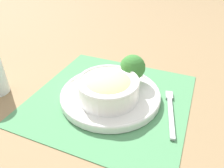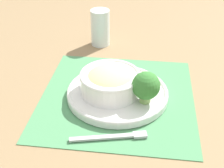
{
  "view_description": "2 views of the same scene",
  "coord_description": "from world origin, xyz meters",
  "px_view_note": "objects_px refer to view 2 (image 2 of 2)",
  "views": [
    {
      "loc": [
        0.14,
        -0.47,
        0.38
      ],
      "look_at": [
        0.0,
        0.01,
        0.04
      ],
      "focal_mm": 35.0,
      "sensor_mm": 36.0,
      "label": 1
    },
    {
      "loc": [
        0.71,
        -0.01,
        0.52
      ],
      "look_at": [
        0.0,
        -0.02,
        0.04
      ],
      "focal_mm": 50.0,
      "sensor_mm": 36.0,
      "label": 2
    }
  ],
  "objects_px": {
    "water_glass": "(100,29)",
    "fork": "(116,136)",
    "bowl": "(110,81)",
    "broccoli_floret": "(146,86)"
  },
  "relations": [
    {
      "from": "water_glass",
      "to": "broccoli_floret",
      "type": "bearing_deg",
      "value": 19.68
    },
    {
      "from": "bowl",
      "to": "fork",
      "type": "height_order",
      "value": "bowl"
    },
    {
      "from": "fork",
      "to": "water_glass",
      "type": "bearing_deg",
      "value": -179.95
    },
    {
      "from": "water_glass",
      "to": "fork",
      "type": "height_order",
      "value": "water_glass"
    },
    {
      "from": "broccoli_floret",
      "to": "fork",
      "type": "xyz_separation_m",
      "value": [
        0.12,
        -0.08,
        -0.06
      ]
    },
    {
      "from": "broccoli_floret",
      "to": "fork",
      "type": "relative_size",
      "value": 0.48
    },
    {
      "from": "bowl",
      "to": "broccoli_floret",
      "type": "xyz_separation_m",
      "value": [
        0.04,
        0.09,
        0.02
      ]
    },
    {
      "from": "bowl",
      "to": "broccoli_floret",
      "type": "relative_size",
      "value": 1.9
    },
    {
      "from": "bowl",
      "to": "fork",
      "type": "distance_m",
      "value": 0.17
    },
    {
      "from": "water_glass",
      "to": "fork",
      "type": "xyz_separation_m",
      "value": [
        0.5,
        0.06,
        -0.05
      ]
    }
  ]
}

